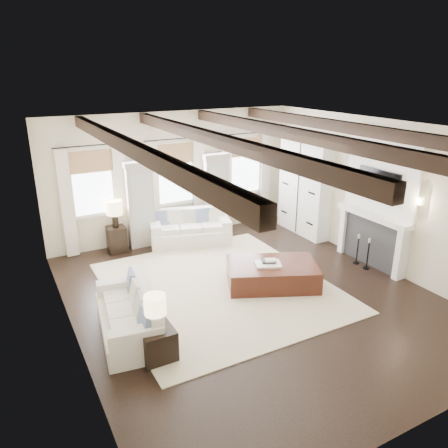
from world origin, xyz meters
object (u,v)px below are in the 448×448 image
sofa_left (132,316)px  ottoman (272,274)px  side_table_back (117,239)px  side_table_front (157,344)px  sofa_back (190,230)px

sofa_left → ottoman: sofa_left is taller
sofa_left → side_table_back: sofa_left is taller
side_table_back → ottoman: bearing=-54.2°
sofa_left → side_table_front: (0.14, -0.83, -0.07)m
ottoman → side_table_front: 3.10m
side_table_back → sofa_back: bearing=-9.1°
side_table_back → side_table_front: bearing=-97.6°
sofa_left → side_table_back: bearing=78.5°
ottoman → side_table_back: size_ratio=2.83×
ottoman → side_table_front: side_table_front is taller
sofa_back → sofa_left: size_ratio=1.06×
ottoman → side_table_front: size_ratio=3.54×
sofa_back → side_table_front: size_ratio=4.24×
ottoman → side_table_back: side_table_back is taller
sofa_back → sofa_left: 4.09m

